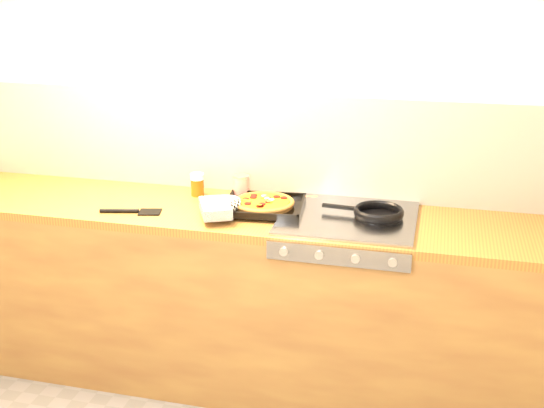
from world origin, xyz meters
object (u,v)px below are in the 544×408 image
(frying_pan, at_px, (378,213))
(juice_glass, at_px, (197,184))
(pizza_on_tray, at_px, (251,204))
(tomato_can, at_px, (241,187))

(frying_pan, height_order, juice_glass, juice_glass)
(pizza_on_tray, relative_size, frying_pan, 1.27)
(pizza_on_tray, xyz_separation_m, frying_pan, (0.58, 0.04, -0.01))
(frying_pan, distance_m, juice_glass, 0.91)
(tomato_can, height_order, juice_glass, tomato_can)
(pizza_on_tray, height_order, juice_glass, juice_glass)
(juice_glass, bearing_deg, tomato_can, 3.33)
(pizza_on_tray, distance_m, juice_glass, 0.37)
(pizza_on_tray, bearing_deg, tomato_can, 118.24)
(pizza_on_tray, distance_m, tomato_can, 0.22)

